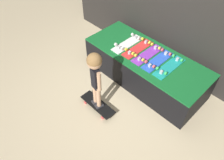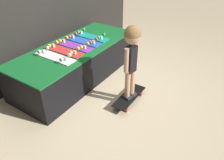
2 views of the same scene
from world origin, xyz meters
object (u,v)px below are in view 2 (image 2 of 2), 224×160
skateboard_purple_on_rack (74,45)px  skateboard_white_on_rack (55,56)px  skateboard_red_on_rack (64,50)px  skateboard_teal_on_rack (91,36)px  skateboard_on_floor (129,97)px  child (132,50)px  skateboard_blue_on_rack (83,40)px

skateboard_purple_on_rack → skateboard_white_on_rack: bearing=-176.7°
skateboard_red_on_rack → skateboard_purple_on_rack: bearing=-1.2°
skateboard_teal_on_rack → skateboard_on_floor: size_ratio=1.02×
skateboard_red_on_rack → skateboard_on_floor: bearing=-83.5°
skateboard_on_floor → child: 0.73m
skateboard_red_on_rack → skateboard_teal_on_rack: size_ratio=1.00×
skateboard_red_on_rack → child: size_ratio=0.63×
skateboard_teal_on_rack → skateboard_blue_on_rack: bearing=-178.1°
skateboard_purple_on_rack → skateboard_teal_on_rack: 0.43m
skateboard_white_on_rack → skateboard_blue_on_rack: bearing=1.9°
skateboard_blue_on_rack → skateboard_on_floor: size_ratio=1.02×
skateboard_on_floor → skateboard_white_on_rack: bearing=108.2°
skateboard_white_on_rack → skateboard_red_on_rack: bearing=7.7°
skateboard_red_on_rack → skateboard_teal_on_rack: (0.65, -0.00, 0.00)m
skateboard_red_on_rack → skateboard_purple_on_rack: same height
skateboard_white_on_rack → skateboard_on_floor: size_ratio=1.02×
skateboard_purple_on_rack → child: child is taller
skateboard_purple_on_rack → skateboard_blue_on_rack: 0.22m
skateboard_red_on_rack → skateboard_teal_on_rack: 0.65m
skateboard_teal_on_rack → child: size_ratio=0.63×
skateboard_purple_on_rack → skateboard_blue_on_rack: bearing=-0.9°
skateboard_teal_on_rack → child: bearing=-116.5°
skateboard_white_on_rack → skateboard_on_floor: (0.34, -1.03, -0.50)m
skateboard_on_floor → skateboard_purple_on_rack: bearing=84.9°
skateboard_purple_on_rack → skateboard_teal_on_rack: bearing=0.5°
skateboard_red_on_rack → skateboard_teal_on_rack: same height
skateboard_red_on_rack → skateboard_blue_on_rack: (0.43, -0.01, 0.00)m
child → skateboard_blue_on_rack: bearing=84.1°
skateboard_blue_on_rack → skateboard_red_on_rack: bearing=178.9°
skateboard_purple_on_rack → skateboard_red_on_rack: bearing=178.8°
skateboard_white_on_rack → child: (0.34, -1.03, 0.23)m
skateboard_purple_on_rack → child: bearing=-95.1°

